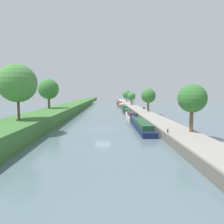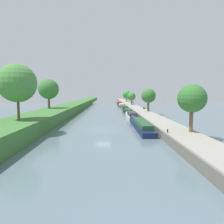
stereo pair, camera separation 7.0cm
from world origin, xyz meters
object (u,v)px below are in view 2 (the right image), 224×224
object	(u,v)px
narrowboat_cream	(131,115)
narrowboat_black	(128,111)
narrowboat_teal	(119,103)
person_walking	(133,102)
mooring_bollard_far	(122,101)
park_bench	(144,108)
mooring_bollard_near	(168,131)
narrowboat_green	(124,108)
narrowboat_red	(121,105)
narrowboat_navy	(140,125)

from	to	relation	value
narrowboat_cream	narrowboat_black	size ratio (longest dim) A/B	0.99
narrowboat_cream	narrowboat_teal	distance (m)	53.34
narrowboat_black	person_walking	distance (m)	26.22
person_walking	mooring_bollard_far	xyz separation A→B (m)	(-3.01, 23.85, -0.65)
person_walking	park_bench	world-z (taller)	person_walking
person_walking	mooring_bollard_far	world-z (taller)	person_walking
narrowboat_black	mooring_bollard_near	xyz separation A→B (m)	(1.78, -33.96, 0.70)
narrowboat_cream	park_bench	distance (m)	15.04
narrowboat_green	mooring_bollard_far	distance (m)	35.03
narrowboat_red	mooring_bollard_near	bearing A→B (deg)	-88.33
narrowboat_red	narrowboat_teal	bearing A→B (deg)	90.85
narrowboat_cream	narrowboat_green	bearing A→B (deg)	89.30
narrowboat_navy	narrowboat_teal	xyz separation A→B (m)	(-0.04, 66.94, 0.02)
narrowboat_green	person_walking	size ratio (longest dim) A/B	9.20
person_walking	mooring_bollard_near	world-z (taller)	person_walking
narrowboat_red	mooring_bollard_far	size ratio (longest dim) A/B	23.65
narrowboat_cream	mooring_bollard_far	world-z (taller)	narrowboat_cream
narrowboat_navy	person_walking	distance (m)	51.03
narrowboat_red	person_walking	distance (m)	5.58
person_walking	mooring_bollard_near	distance (m)	59.78
narrowboat_green	mooring_bollard_far	xyz separation A→B (m)	(1.66, 34.98, 0.72)
narrowboat_teal	park_bench	xyz separation A→B (m)	(5.60, -39.38, 0.78)
narrowboat_black	mooring_bollard_near	size ratio (longest dim) A/B	24.63
narrowboat_black	mooring_bollard_near	bearing A→B (deg)	-87.00
narrowboat_black	mooring_bollard_near	distance (m)	34.02
narrowboat_teal	narrowboat_green	bearing A→B (deg)	-89.24
narrowboat_black	mooring_bollard_far	size ratio (longest dim) A/B	24.63
narrowboat_teal	mooring_bollard_far	distance (m)	7.97
narrowboat_cream	mooring_bollard_near	world-z (taller)	narrowboat_cream
narrowboat_cream	narrowboat_teal	world-z (taller)	narrowboat_cream
narrowboat_green	narrowboat_teal	bearing A→B (deg)	90.76
narrowboat_green	narrowboat_teal	xyz separation A→B (m)	(-0.36, 27.30, 0.07)
person_walking	park_bench	bearing A→B (deg)	-88.58
mooring_bollard_near	narrowboat_green	bearing A→B (deg)	91.95
narrowboat_black	narrowboat_teal	size ratio (longest dim) A/B	0.64
narrowboat_teal	mooring_bollard_far	world-z (taller)	narrowboat_teal
narrowboat_navy	mooring_bollard_near	bearing A→B (deg)	-77.48
mooring_bollard_far	park_bench	size ratio (longest dim) A/B	0.30
mooring_bollard_near	narrowboat_black	bearing A→B (deg)	93.00
narrowboat_cream	narrowboat_red	size ratio (longest dim) A/B	1.03
narrowboat_red	narrowboat_black	bearing A→B (deg)	-89.93
narrowboat_cream	person_walking	bearing A→B (deg)	82.37
mooring_bollard_near	narrowboat_cream	bearing A→B (deg)	95.01
narrowboat_teal	mooring_bollard_near	bearing A→B (deg)	-88.48
narrowboat_navy	park_bench	distance (m)	28.12
narrowboat_green	park_bench	bearing A→B (deg)	-66.56
mooring_bollard_far	person_walking	bearing A→B (deg)	-82.82
narrowboat_black	person_walking	xyz separation A→B (m)	(4.79, 25.74, 1.35)
narrowboat_black	mooring_bollard_far	xyz separation A→B (m)	(1.78, 49.59, 0.70)
mooring_bollard_far	narrowboat_navy	bearing A→B (deg)	-91.52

